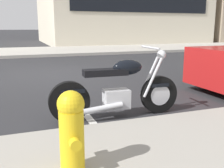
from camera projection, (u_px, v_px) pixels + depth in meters
name	position (u px, v px, depth m)	size (l,w,h in m)	color
ground_plane	(52.00, 74.00, 8.08)	(260.00, 260.00, 0.00)	#28282B
sidewalk_far_curb	(210.00, 46.00, 18.79)	(120.00, 5.00, 0.14)	#ADA89E
parking_stall_stripe	(88.00, 116.00, 4.27)	(0.12, 2.20, 0.01)	silver
parked_motorcycle	(118.00, 91.00, 4.18)	(2.11, 0.62, 1.11)	black
fire_hydrant	(72.00, 129.00, 2.34)	(0.24, 0.36, 0.74)	gold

